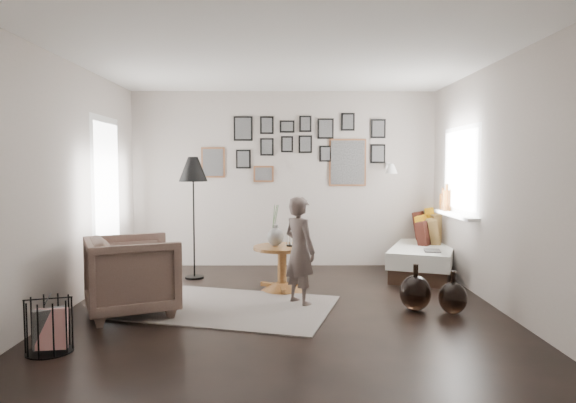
{
  "coord_description": "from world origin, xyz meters",
  "views": [
    {
      "loc": [
        0.01,
        -5.26,
        1.5
      ],
      "look_at": [
        0.05,
        0.5,
        1.1
      ],
      "focal_mm": 32.0,
      "sensor_mm": 36.0,
      "label": 1
    }
  ],
  "objects_px": {
    "armchair": "(132,275)",
    "child": "(300,250)",
    "vase": "(275,233)",
    "demijohn_small": "(453,298)",
    "daybed": "(423,252)",
    "floor_lamp": "(193,174)",
    "magazine_basket": "(49,326)",
    "demijohn_large": "(415,293)",
    "pedestal_table": "(282,270)"
  },
  "relations": [
    {
      "from": "armchair",
      "to": "child",
      "type": "height_order",
      "value": "child"
    },
    {
      "from": "vase",
      "to": "demijohn_small",
      "type": "distance_m",
      "value": 2.14
    },
    {
      "from": "daybed",
      "to": "floor_lamp",
      "type": "distance_m",
      "value": 3.37
    },
    {
      "from": "daybed",
      "to": "armchair",
      "type": "distance_m",
      "value": 4.03
    },
    {
      "from": "armchair",
      "to": "magazine_basket",
      "type": "distance_m",
      "value": 1.15
    },
    {
      "from": "magazine_basket",
      "to": "demijohn_small",
      "type": "relative_size",
      "value": 0.99
    },
    {
      "from": "daybed",
      "to": "floor_lamp",
      "type": "relative_size",
      "value": 1.2
    },
    {
      "from": "demijohn_large",
      "to": "vase",
      "type": "bearing_deg",
      "value": 149.12
    },
    {
      "from": "demijohn_small",
      "to": "floor_lamp",
      "type": "bearing_deg",
      "value": 150.12
    },
    {
      "from": "magazine_basket",
      "to": "demijohn_large",
      "type": "relative_size",
      "value": 0.9
    },
    {
      "from": "vase",
      "to": "child",
      "type": "bearing_deg",
      "value": -65.84
    },
    {
      "from": "pedestal_table",
      "to": "child",
      "type": "bearing_deg",
      "value": -71.85
    },
    {
      "from": "child",
      "to": "pedestal_table",
      "type": "bearing_deg",
      "value": -21.02
    },
    {
      "from": "pedestal_table",
      "to": "daybed",
      "type": "bearing_deg",
      "value": 28.28
    },
    {
      "from": "armchair",
      "to": "pedestal_table",
      "type": "bearing_deg",
      "value": -82.36
    },
    {
      "from": "floor_lamp",
      "to": "demijohn_small",
      "type": "height_order",
      "value": "floor_lamp"
    },
    {
      "from": "vase",
      "to": "demijohn_small",
      "type": "relative_size",
      "value": 1.12
    },
    {
      "from": "vase",
      "to": "floor_lamp",
      "type": "xyz_separation_m",
      "value": [
        -1.1,
        0.68,
        0.7
      ]
    },
    {
      "from": "armchair",
      "to": "magazine_basket",
      "type": "xyz_separation_m",
      "value": [
        -0.35,
        -1.08,
        -0.18
      ]
    },
    {
      "from": "armchair",
      "to": "child",
      "type": "xyz_separation_m",
      "value": [
        1.71,
        0.35,
        0.19
      ]
    },
    {
      "from": "pedestal_table",
      "to": "floor_lamp",
      "type": "xyz_separation_m",
      "value": [
        -1.18,
        0.7,
        1.15
      ]
    },
    {
      "from": "pedestal_table",
      "to": "demijohn_small",
      "type": "xyz_separation_m",
      "value": [
        1.73,
        -0.98,
        -0.08
      ]
    },
    {
      "from": "pedestal_table",
      "to": "magazine_basket",
      "type": "distance_m",
      "value": 2.75
    },
    {
      "from": "magazine_basket",
      "to": "child",
      "type": "xyz_separation_m",
      "value": [
        2.06,
        1.43,
        0.37
      ]
    },
    {
      "from": "child",
      "to": "demijohn_small",
      "type": "bearing_deg",
      "value": -143.31
    },
    {
      "from": "pedestal_table",
      "to": "child",
      "type": "xyz_separation_m",
      "value": [
        0.19,
        -0.59,
        0.34
      ]
    },
    {
      "from": "pedestal_table",
      "to": "demijohn_small",
      "type": "bearing_deg",
      "value": -29.37
    },
    {
      "from": "armchair",
      "to": "demijohn_large",
      "type": "bearing_deg",
      "value": -112.53
    },
    {
      "from": "demijohn_large",
      "to": "child",
      "type": "height_order",
      "value": "child"
    },
    {
      "from": "floor_lamp",
      "to": "demijohn_small",
      "type": "bearing_deg",
      "value": -29.88
    },
    {
      "from": "vase",
      "to": "daybed",
      "type": "relative_size",
      "value": 0.25
    },
    {
      "from": "daybed",
      "to": "armchair",
      "type": "height_order",
      "value": "daybed"
    },
    {
      "from": "demijohn_small",
      "to": "child",
      "type": "relative_size",
      "value": 0.38
    },
    {
      "from": "floor_lamp",
      "to": "magazine_basket",
      "type": "bearing_deg",
      "value": -104.34
    },
    {
      "from": "daybed",
      "to": "demijohn_large",
      "type": "relative_size",
      "value": 4.0
    },
    {
      "from": "magazine_basket",
      "to": "pedestal_table",
      "type": "bearing_deg",
      "value": 47.2
    },
    {
      "from": "demijohn_small",
      "to": "child",
      "type": "height_order",
      "value": "child"
    },
    {
      "from": "floor_lamp",
      "to": "demijohn_small",
      "type": "xyz_separation_m",
      "value": [
        2.91,
        -1.67,
        -1.23
      ]
    },
    {
      "from": "floor_lamp",
      "to": "demijohn_large",
      "type": "distance_m",
      "value": 3.23
    },
    {
      "from": "child",
      "to": "floor_lamp",
      "type": "bearing_deg",
      "value": 7.66
    },
    {
      "from": "pedestal_table",
      "to": "vase",
      "type": "relative_size",
      "value": 1.4
    },
    {
      "from": "pedestal_table",
      "to": "demijohn_large",
      "type": "bearing_deg",
      "value": -31.73
    },
    {
      "from": "demijohn_large",
      "to": "child",
      "type": "bearing_deg",
      "value": 167.31
    },
    {
      "from": "armchair",
      "to": "demijohn_large",
      "type": "xyz_separation_m",
      "value": [
        2.9,
        0.08,
        -0.21
      ]
    },
    {
      "from": "floor_lamp",
      "to": "child",
      "type": "xyz_separation_m",
      "value": [
        1.37,
        -1.28,
        -0.81
      ]
    },
    {
      "from": "demijohn_small",
      "to": "pedestal_table",
      "type": "bearing_deg",
      "value": 150.63
    },
    {
      "from": "armchair",
      "to": "demijohn_small",
      "type": "bearing_deg",
      "value": -114.82
    },
    {
      "from": "daybed",
      "to": "magazine_basket",
      "type": "height_order",
      "value": "daybed"
    },
    {
      "from": "vase",
      "to": "demijohn_large",
      "type": "bearing_deg",
      "value": -30.88
    },
    {
      "from": "floor_lamp",
      "to": "child",
      "type": "bearing_deg",
      "value": -43.18
    }
  ]
}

